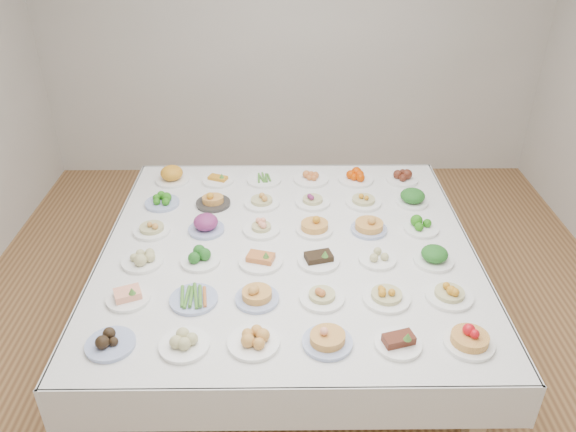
{
  "coord_description": "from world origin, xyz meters",
  "views": [
    {
      "loc": [
        -0.1,
        -3.06,
        2.74
      ],
      "look_at": [
        -0.07,
        0.03,
        0.88
      ],
      "focal_mm": 35.0,
      "sensor_mm": 36.0,
      "label": 1
    }
  ],
  "objects_px": {
    "display_table": "(288,254)",
    "dish_18": "(151,225)",
    "dish_35": "(403,175)",
    "dish_0": "(110,340)"
  },
  "relations": [
    {
      "from": "display_table",
      "to": "dish_18",
      "type": "bearing_deg",
      "value": 169.35
    },
    {
      "from": "display_table",
      "to": "dish_35",
      "type": "relative_size",
      "value": 9.85
    },
    {
      "from": "dish_0",
      "to": "dish_35",
      "type": "relative_size",
      "value": 1.02
    },
    {
      "from": "display_table",
      "to": "dish_0",
      "type": "bearing_deg",
      "value": -135.27
    },
    {
      "from": "dish_18",
      "to": "dish_0",
      "type": "bearing_deg",
      "value": -89.93
    },
    {
      "from": "display_table",
      "to": "dish_18",
      "type": "xyz_separation_m",
      "value": [
        -0.89,
        0.17,
        0.12
      ]
    },
    {
      "from": "dish_18",
      "to": "dish_35",
      "type": "relative_size",
      "value": 1.0
    },
    {
      "from": "display_table",
      "to": "dish_0",
      "type": "relative_size",
      "value": 9.61
    },
    {
      "from": "dish_18",
      "to": "dish_35",
      "type": "bearing_deg",
      "value": 21.8
    },
    {
      "from": "dish_0",
      "to": "dish_35",
      "type": "bearing_deg",
      "value": 44.76
    }
  ]
}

